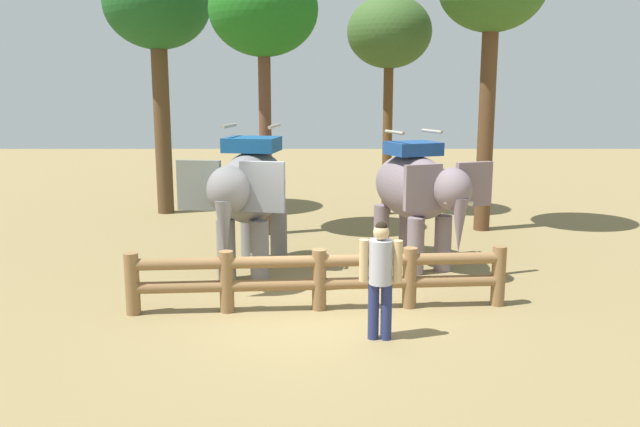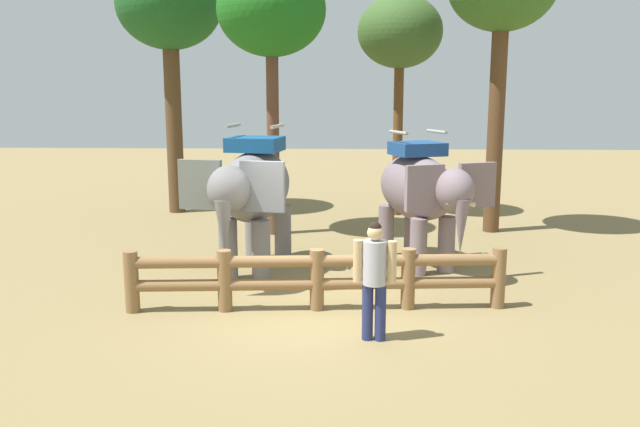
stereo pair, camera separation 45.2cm
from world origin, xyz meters
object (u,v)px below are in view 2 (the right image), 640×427
at_px(log_fence, 317,275).
at_px(elephant_center, 421,191).
at_px(tree_deep_back, 169,10).
at_px(tree_far_left, 271,13).
at_px(tourist_woman_in_black, 375,273).
at_px(elephant_near_left, 253,191).
at_px(tree_back_center, 400,35).

distance_m(log_fence, elephant_center, 3.64).
distance_m(elephant_center, tree_deep_back, 9.93).
xyz_separation_m(log_fence, tree_far_left, (-1.36, 5.87, 4.89)).
height_order(elephant_center, tourist_woman_in_black, elephant_center).
relative_size(elephant_near_left, tourist_woman_in_black, 1.97).
bearing_deg(tree_far_left, elephant_near_left, -90.46).
xyz_separation_m(elephant_near_left, tree_back_center, (3.37, 6.36, 3.50)).
bearing_deg(elephant_near_left, tourist_woman_in_black, -57.51).
distance_m(tree_back_center, tree_deep_back, 6.66).
distance_m(tree_far_left, tree_back_center, 4.35).
bearing_deg(elephant_center, tree_back_center, 90.51).
bearing_deg(elephant_center, elephant_near_left, -170.47).
xyz_separation_m(elephant_center, tree_back_center, (-0.05, 5.78, 3.59)).
bearing_deg(elephant_center, tree_far_left, 138.33).
xyz_separation_m(elephant_near_left, tree_far_left, (0.03, 3.60, 3.81)).
bearing_deg(tree_deep_back, tree_back_center, -1.59).
distance_m(elephant_near_left, tree_back_center, 8.00).
height_order(log_fence, tourist_woman_in_black, tourist_woman_in_black).
relative_size(tree_back_center, tree_deep_back, 0.86).
height_order(elephant_near_left, elephant_center, elephant_near_left).
distance_m(log_fence, tourist_woman_in_black, 1.67).
bearing_deg(log_fence, tree_back_center, 77.02).
bearing_deg(log_fence, tree_deep_back, 117.73).
relative_size(elephant_center, tourist_woman_in_black, 1.88).
xyz_separation_m(log_fence, tourist_woman_in_black, (0.91, -1.33, 0.44)).
xyz_separation_m(log_fence, tree_back_center, (1.99, 8.63, 4.58)).
relative_size(log_fence, tourist_woman_in_black, 3.57).
bearing_deg(elephant_near_left, log_fence, -58.61).
distance_m(log_fence, tree_deep_back, 11.28).
height_order(tree_far_left, tree_back_center, tree_far_left).
height_order(log_fence, tree_deep_back, tree_deep_back).
xyz_separation_m(log_fence, elephant_near_left, (-1.39, 2.27, 1.08)).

